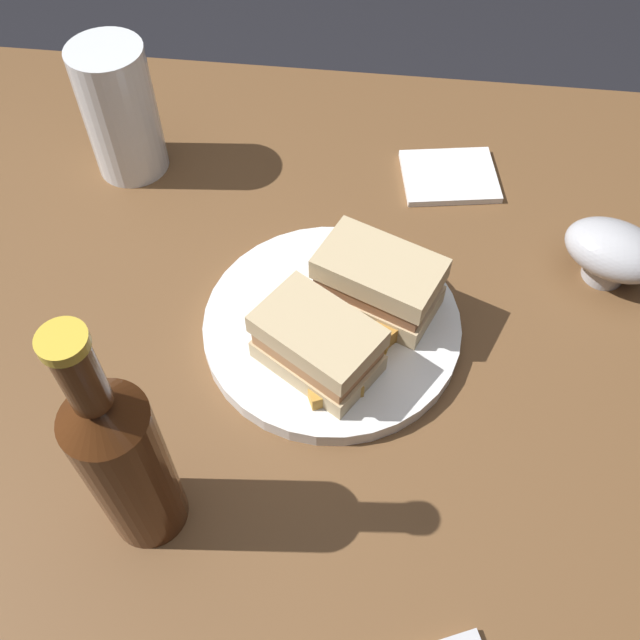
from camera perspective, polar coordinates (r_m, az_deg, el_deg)
ground_plane at (r=1.38m, az=-0.52°, el=-19.48°), size 6.00×6.00×0.00m
dining_table at (r=1.03m, az=-0.68°, el=-13.59°), size 1.07×0.91×0.74m
plate at (r=0.71m, az=0.96°, el=-0.48°), size 0.26×0.26×0.02m
sandwich_half_left at (r=0.65m, az=-0.20°, el=-1.94°), size 0.13×0.12×0.06m
sandwich_half_right at (r=0.69m, az=4.73°, el=3.07°), size 0.13×0.11×0.06m
potato_wedge_front at (r=0.66m, az=2.56°, el=-3.78°), size 0.05×0.06×0.02m
potato_wedge_middle at (r=0.65m, az=1.17°, el=-5.55°), size 0.05×0.04×0.02m
potato_wedge_back at (r=0.68m, az=5.00°, el=-1.10°), size 0.05×0.05×0.02m
potato_wedge_left_edge at (r=0.69m, az=5.62°, el=0.25°), size 0.05×0.05×0.02m
potato_wedge_right_edge at (r=0.68m, az=3.44°, el=-1.05°), size 0.06×0.03×0.02m
potato_wedge_stray at (r=0.68m, az=2.58°, el=-1.68°), size 0.06×0.04×0.02m
pint_glass at (r=0.87m, az=-15.68°, el=15.39°), size 0.08×0.08×0.16m
gravy_boat at (r=0.79m, az=22.74°, el=5.16°), size 0.12×0.11×0.07m
cider_bottle at (r=0.55m, az=-15.50°, el=-10.81°), size 0.06×0.06×0.26m
napkin at (r=0.87m, az=10.39°, el=11.34°), size 0.12×0.11×0.01m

